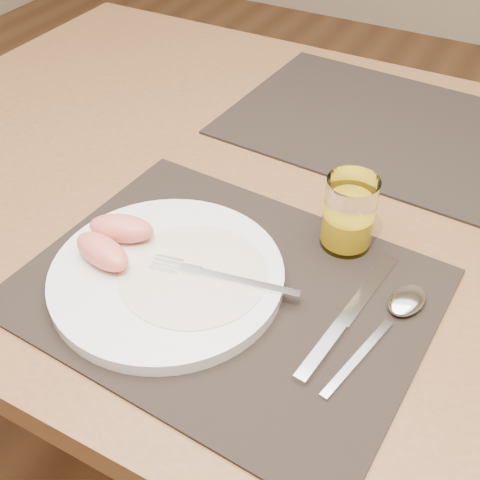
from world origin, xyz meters
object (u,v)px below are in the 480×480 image
knife (342,324)px  table (303,237)px  juice_glass (348,216)px  plate (167,276)px  spoon (400,308)px  placemat_near (226,289)px  fork (211,275)px  placemat_far (375,123)px

knife → table: bearing=122.3°
table → juice_glass: size_ratio=14.84×
knife → juice_glass: 0.14m
plate → spoon: size_ratio=1.41×
knife → juice_glass: juice_glass is taller
plate → placemat_near: bearing=18.2°
plate → spoon: plate is taller
fork → placemat_near: bearing=15.5°
plate → knife: bearing=9.1°
placemat_far → plate: (-0.09, -0.46, 0.01)m
fork → juice_glass: size_ratio=1.85×
table → spoon: size_ratio=7.32×
table → placemat_near: size_ratio=3.11×
placemat_far → fork: size_ratio=2.58×
table → knife: (0.13, -0.21, 0.09)m
knife → plate: bearing=-170.9°
knife → spoon: (0.05, 0.05, 0.00)m
fork → juice_glass: juice_glass is taller
table → placemat_near: 0.24m
spoon → juice_glass: (-0.09, 0.08, 0.04)m
table → fork: (-0.02, -0.22, 0.11)m
placemat_far → spoon: 0.41m
placemat_near → plate: plate is taller
table → fork: bearing=-95.5°
placemat_far → knife: knife is taller
table → knife: bearing=-57.7°
placemat_near → knife: 0.14m
placemat_near → knife: (0.14, 0.01, 0.00)m
spoon → knife: bearing=-134.9°
knife → spoon: bearing=45.1°
spoon → juice_glass: 0.13m
fork → spoon: (0.20, 0.06, -0.01)m
placemat_near → spoon: size_ratio=2.35×
juice_glass → placemat_near: bearing=-123.3°
spoon → placemat_far: bearing=112.4°
juice_glass → knife: bearing=-70.3°
placemat_near → placemat_far: 0.44m
plate → table: bearing=73.7°
placemat_near → placemat_far: same height
plate → fork: 0.05m
placemat_far → spoon: spoon is taller
table → plate: size_ratio=5.19×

